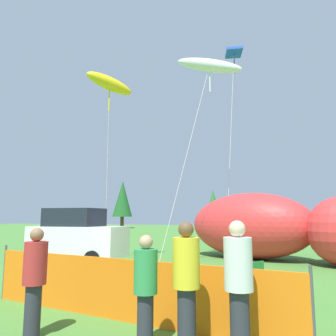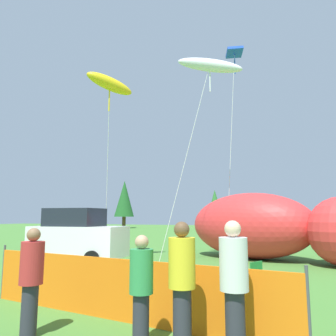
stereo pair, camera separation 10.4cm
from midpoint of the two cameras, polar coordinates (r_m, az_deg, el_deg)
name	(u,v)px [view 1 (the left image)]	position (r m, az deg, el deg)	size (l,w,h in m)	color
ground_plane	(140,276)	(11.50, -5.22, -18.22)	(120.00, 120.00, 0.00)	#477F33
parked_car	(77,236)	(14.75, -15.72, -11.39)	(4.01, 2.12, 2.30)	white
folding_chair	(263,278)	(8.63, 15.89, -17.95)	(0.70, 0.70, 0.87)	#267F33
inflatable_cat	(270,228)	(15.83, 17.08, -10.01)	(8.50, 5.39, 3.07)	red
safety_fence	(119,289)	(6.83, -9.04, -20.10)	(6.87, 1.28, 1.26)	orange
spectator_in_grey_shirt	(35,277)	(6.22, -22.68, -17.07)	(0.39, 0.39, 1.77)	#2D2D38
spectator_in_white_shirt	(186,279)	(5.25, 2.61, -18.72)	(0.41, 0.41, 1.89)	#2D2D38
spectator_in_yellow_shirt	(239,281)	(5.12, 11.61, -18.71)	(0.42, 0.42, 1.91)	#2D2D38
spectator_in_black_shirt	(146,286)	(5.36, -4.53, -19.74)	(0.37, 0.37, 1.68)	#2D2D38
kite_yellow_hero	(110,84)	(15.65, -10.34, 14.17)	(1.94, 2.09, 8.60)	silver
kite_white_ghost	(209,66)	(16.24, 7.04, 17.24)	(3.58, 2.15, 9.67)	silver
kite_blue_box	(234,57)	(20.22, 11.22, 18.43)	(1.15, 1.69, 11.49)	silver
horizon_tree_east	(213,205)	(46.84, 7.81, -6.44)	(2.37, 2.37, 5.65)	brown
horizon_tree_west	(122,199)	(55.12, -7.98, -5.34)	(3.27, 3.27, 7.79)	brown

